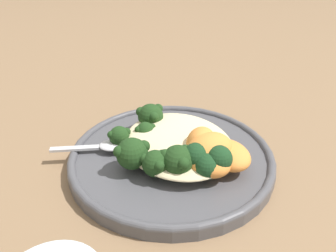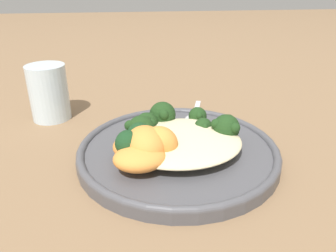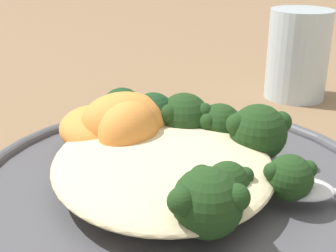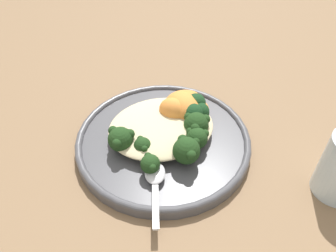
# 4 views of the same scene
# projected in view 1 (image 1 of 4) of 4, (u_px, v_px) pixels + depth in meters

# --- Properties ---
(ground_plane) EXTENTS (4.00, 4.00, 0.00)m
(ground_plane) POSITION_uv_depth(u_px,v_px,m) (178.00, 161.00, 0.49)
(ground_plane) COLOR #846647
(plate) EXTENTS (0.30, 0.30, 0.02)m
(plate) POSITION_uv_depth(u_px,v_px,m) (172.00, 157.00, 0.48)
(plate) COLOR #4C4C51
(plate) RESTS_ON ground_plane
(quinoa_mound) EXTENTS (0.18, 0.15, 0.02)m
(quinoa_mound) POSITION_uv_depth(u_px,v_px,m) (177.00, 145.00, 0.47)
(quinoa_mound) COLOR beige
(quinoa_mound) RESTS_ON plate
(broccoli_stalk_0) EXTENTS (0.12, 0.06, 0.04)m
(broccoli_stalk_0) POSITION_uv_depth(u_px,v_px,m) (157.00, 122.00, 0.51)
(broccoli_stalk_0) COLOR #ADC675
(broccoli_stalk_0) RESTS_ON plate
(broccoli_stalk_1) EXTENTS (0.07, 0.08, 0.03)m
(broccoli_stalk_1) POSITION_uv_depth(u_px,v_px,m) (156.00, 135.00, 0.49)
(broccoli_stalk_1) COLOR #ADC675
(broccoli_stalk_1) RESTS_ON plate
(broccoli_stalk_2) EXTENTS (0.06, 0.11, 0.03)m
(broccoli_stalk_2) POSITION_uv_depth(u_px,v_px,m) (132.00, 138.00, 0.48)
(broccoli_stalk_2) COLOR #ADC675
(broccoli_stalk_2) RESTS_ON plate
(broccoli_stalk_3) EXTENTS (0.06, 0.13, 0.04)m
(broccoli_stalk_3) POSITION_uv_depth(u_px,v_px,m) (141.00, 152.00, 0.44)
(broccoli_stalk_3) COLOR #ADC675
(broccoli_stalk_3) RESTS_ON plate
(broccoli_stalk_4) EXTENTS (0.08, 0.09, 0.04)m
(broccoli_stalk_4) POSITION_uv_depth(u_px,v_px,m) (159.00, 161.00, 0.43)
(broccoli_stalk_4) COLOR #ADC675
(broccoli_stalk_4) RESTS_ON plate
(broccoli_stalk_5) EXTENTS (0.11, 0.07, 0.04)m
(broccoli_stalk_5) POSITION_uv_depth(u_px,v_px,m) (178.00, 158.00, 0.42)
(broccoli_stalk_5) COLOR #ADC675
(broccoli_stalk_5) RESTS_ON plate
(sweet_potato_chunk_0) EXTENTS (0.08, 0.08, 0.03)m
(sweet_potato_chunk_0) POSITION_uv_depth(u_px,v_px,m) (207.00, 162.00, 0.42)
(sweet_potato_chunk_0) COLOR orange
(sweet_potato_chunk_0) RESTS_ON plate
(sweet_potato_chunk_1) EXTENTS (0.06, 0.06, 0.04)m
(sweet_potato_chunk_1) POSITION_uv_depth(u_px,v_px,m) (201.00, 143.00, 0.45)
(sweet_potato_chunk_1) COLOR orange
(sweet_potato_chunk_1) RESTS_ON plate
(sweet_potato_chunk_2) EXTENTS (0.06, 0.07, 0.05)m
(sweet_potato_chunk_2) POSITION_uv_depth(u_px,v_px,m) (210.00, 150.00, 0.43)
(sweet_potato_chunk_2) COLOR orange
(sweet_potato_chunk_2) RESTS_ON plate
(sweet_potato_chunk_3) EXTENTS (0.07, 0.06, 0.03)m
(sweet_potato_chunk_3) POSITION_uv_depth(u_px,v_px,m) (228.00, 155.00, 0.44)
(sweet_potato_chunk_3) COLOR orange
(sweet_potato_chunk_3) RESTS_ON plate
(kale_tuft) EXTENTS (0.06, 0.06, 0.04)m
(kale_tuft) POSITION_uv_depth(u_px,v_px,m) (208.00, 158.00, 0.42)
(kale_tuft) COLOR #193D1E
(kale_tuft) RESTS_ON plate
(spoon) EXTENTS (0.05, 0.11, 0.01)m
(spoon) POSITION_uv_depth(u_px,v_px,m) (107.00, 146.00, 0.48)
(spoon) COLOR silver
(spoon) RESTS_ON plate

